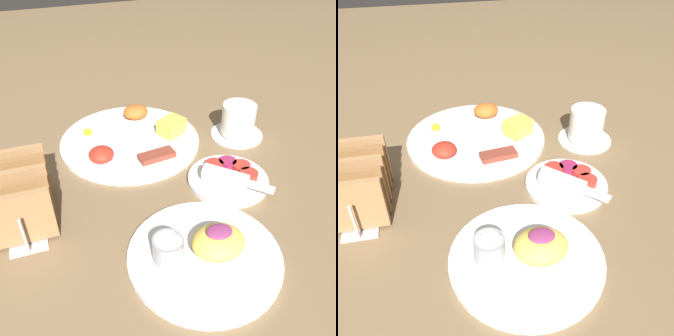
{
  "view_description": "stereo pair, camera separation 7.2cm",
  "coord_description": "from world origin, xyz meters",
  "views": [
    {
      "loc": [
        -0.12,
        -0.49,
        0.46
      ],
      "look_at": [
        0.07,
        0.06,
        0.03
      ],
      "focal_mm": 40.0,
      "sensor_mm": 36.0,
      "label": 1
    },
    {
      "loc": [
        -0.05,
        -0.51,
        0.46
      ],
      "look_at": [
        0.07,
        0.06,
        0.03
      ],
      "focal_mm": 40.0,
      "sensor_mm": 36.0,
      "label": 2
    }
  ],
  "objects": [
    {
      "name": "ground_plane",
      "position": [
        0.0,
        0.0,
        0.0
      ],
      "size": [
        3.0,
        3.0,
        0.0
      ],
      "primitive_type": "plane",
      "color": "brown"
    },
    {
      "name": "plate_breakfast",
      "position": [
        0.03,
        0.22,
        0.01
      ],
      "size": [
        0.31,
        0.31,
        0.05
      ],
      "color": "white",
      "rests_on": "ground_plane"
    },
    {
      "name": "plate_condiments",
      "position": [
        0.18,
        0.01,
        0.01
      ],
      "size": [
        0.16,
        0.16,
        0.04
      ],
      "color": "white",
      "rests_on": "ground_plane"
    },
    {
      "name": "plate_foreground",
      "position": [
        0.06,
        -0.14,
        0.02
      ],
      "size": [
        0.24,
        0.24,
        0.06
      ],
      "color": "white",
      "rests_on": "ground_plane"
    },
    {
      "name": "toast_rack",
      "position": [
        -0.2,
        0.04,
        0.05
      ],
      "size": [
        0.1,
        0.18,
        0.1
      ],
      "color": "#B7B7BC",
      "rests_on": "ground_plane"
    },
    {
      "name": "coffee_cup",
      "position": [
        0.27,
        0.16,
        0.04
      ],
      "size": [
        0.12,
        0.12,
        0.08
      ],
      "color": "white",
      "rests_on": "ground_plane"
    }
  ]
}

